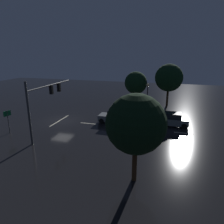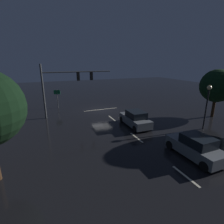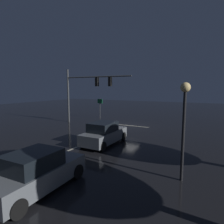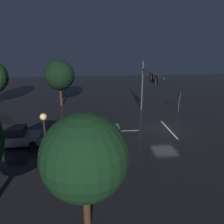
{
  "view_description": "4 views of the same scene",
  "coord_description": "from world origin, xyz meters",
  "views": [
    {
      "loc": [
        23.53,
        14.11,
        9.08
      ],
      "look_at": [
        -0.54,
        7.09,
        1.69
      ],
      "focal_mm": 32.61,
      "sensor_mm": 36.0,
      "label": 1
    },
    {
      "loc": [
        7.61,
        22.7,
        6.81
      ],
      "look_at": [
        1.03,
        6.54,
        1.62
      ],
      "focal_mm": 27.81,
      "sensor_mm": 36.0,
      "label": 2
    },
    {
      "loc": [
        -8.63,
        19.82,
        4.28
      ],
      "look_at": [
        -1.09,
        5.53,
        2.25
      ],
      "focal_mm": 31.26,
      "sensor_mm": 36.0,
      "label": 3
    },
    {
      "loc": [
        -20.62,
        7.78,
        8.65
      ],
      "look_at": [
        0.12,
        5.69,
        2.05
      ],
      "focal_mm": 35.01,
      "sensor_mm": 36.0,
      "label": 4
    }
  ],
  "objects": [
    {
      "name": "stop_bar",
      "position": [
        0.0,
        -0.29,
        0.0
      ],
      "size": [
        5.0,
        0.16,
        0.01
      ],
      "primitive_type": "cube",
      "color": "beige",
      "rests_on": "ground_plane"
    },
    {
      "name": "lane_dash_mid",
      "position": [
        0.0,
        10.0,
        0.0
      ],
      "size": [
        0.16,
        2.2,
        0.01
      ],
      "primitive_type": "cube",
      "rotation": [
        0.0,
        0.0,
        1.57
      ],
      "color": "beige",
      "rests_on": "ground_plane"
    },
    {
      "name": "car_distant",
      "position": [
        -2.27,
        14.48,
        0.8
      ],
      "size": [
        1.96,
        4.39,
        1.7
      ],
      "color": "slate",
      "rests_on": "ground_plane"
    },
    {
      "name": "car_approaching",
      "position": [
        -1.34,
        7.32,
        0.8
      ],
      "size": [
        1.96,
        4.39,
        1.7
      ],
      "color": "slate",
      "rests_on": "ground_plane"
    },
    {
      "name": "tree_left_far",
      "position": [
        -12.01,
        8.12,
        3.88
      ],
      "size": [
        3.95,
        3.95,
        5.87
      ],
      "color": "#382314",
      "rests_on": "ground_plane"
    },
    {
      "name": "traffic_signal_assembly",
      "position": [
        4.7,
        0.9,
        4.34
      ],
      "size": [
        8.53,
        0.47,
        6.46
      ],
      "color": "#383A3D",
      "rests_on": "ground_plane"
    },
    {
      "name": "lane_dash_near",
      "position": [
        0.0,
        16.0,
        0.0
      ],
      "size": [
        0.16,
        2.2,
        0.01
      ],
      "primitive_type": "cube",
      "rotation": [
        0.0,
        0.0,
        1.57
      ],
      "color": "beige",
      "rests_on": "ground_plane"
    },
    {
      "name": "street_lamp_left_kerb",
      "position": [
        -7.47,
        10.73,
        3.2
      ],
      "size": [
        0.44,
        0.44,
        4.51
      ],
      "color": "black",
      "rests_on": "ground_plane"
    },
    {
      "name": "lane_dash_far",
      "position": [
        0.0,
        4.0,
        0.0
      ],
      "size": [
        0.16,
        2.2,
        0.01
      ],
      "primitive_type": "cube",
      "rotation": [
        0.0,
        0.0,
        1.57
      ],
      "color": "beige",
      "rests_on": "ground_plane"
    },
    {
      "name": "tree_right_near",
      "position": [
        10.57,
        12.02,
        4.38
      ],
      "size": [
        4.21,
        4.21,
        6.5
      ],
      "color": "#382314",
      "rests_on": "ground_plane"
    },
    {
      "name": "ground_plane",
      "position": [
        0.0,
        0.0,
        0.0
      ],
      "size": [
        80.0,
        80.0,
        0.0
      ],
      "primitive_type": "plane",
      "color": "black"
    },
    {
      "name": "route_sign",
      "position": [
        5.62,
        -3.56,
        1.97
      ],
      "size": [
        0.89,
        0.27,
        2.73
      ],
      "color": "#383A3D",
      "rests_on": "ground_plane"
    }
  ]
}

